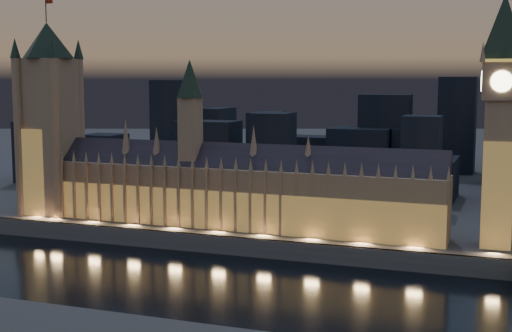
% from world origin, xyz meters
% --- Properties ---
extents(ground_plane, '(2000.00, 2000.00, 0.00)m').
position_xyz_m(ground_plane, '(0.00, 0.00, 0.00)').
color(ground_plane, black).
rests_on(ground_plane, ground).
extents(north_bank, '(2000.00, 960.00, 8.00)m').
position_xyz_m(north_bank, '(0.00, 520.00, 4.00)').
color(north_bank, '#3D3B30').
rests_on(north_bank, ground).
extents(embankment_wall, '(2000.00, 2.50, 8.00)m').
position_xyz_m(embankment_wall, '(0.00, 41.00, 4.00)').
color(embankment_wall, '#4B5054').
rests_on(embankment_wall, ground).
extents(palace_of_westminster, '(202.00, 24.12, 78.00)m').
position_xyz_m(palace_of_westminster, '(-11.63, 61.74, 26.37)').
color(palace_of_westminster, '#9C6C5E').
rests_on(palace_of_westminster, north_bank).
extents(victoria_tower, '(31.68, 31.68, 109.08)m').
position_xyz_m(victoria_tower, '(-110.00, 61.92, 61.86)').
color(victoria_tower, '#9C6C5E').
rests_on(victoria_tower, north_bank).
extents(elizabeth_tower, '(18.00, 18.00, 109.13)m').
position_xyz_m(elizabeth_tower, '(108.00, 61.92, 68.85)').
color(elizabeth_tower, '#9C6C5E').
rests_on(elizabeth_tower, north_bank).
extents(city_backdrop, '(474.21, 215.63, 70.51)m').
position_xyz_m(city_backdrop, '(35.87, 246.33, 30.50)').
color(city_backdrop, black).
rests_on(city_backdrop, north_bank).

